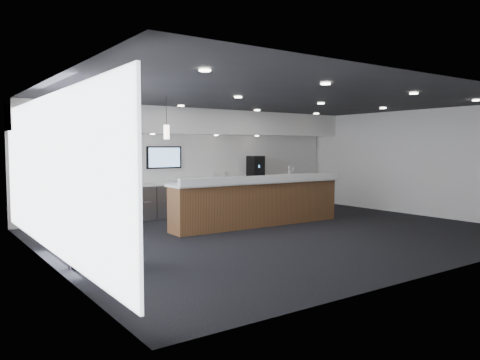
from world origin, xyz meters
TOP-DOWN VIEW (x-y plane):
  - ground at (0.00, 0.00)m, footprint 10.00×10.00m
  - ceiling at (0.00, 0.00)m, footprint 10.00×8.00m
  - back_wall at (0.00, 4.00)m, footprint 10.00×0.02m
  - left_wall at (-5.00, 0.00)m, footprint 0.02×8.00m
  - right_wall at (5.00, 0.00)m, footprint 0.02×8.00m
  - soffit_bulkhead at (0.00, 3.55)m, footprint 10.00×0.90m
  - alcove_panel at (0.00, 3.97)m, footprint 9.80×0.06m
  - window_blinds_wall at (-4.96, 0.00)m, footprint 0.04×7.36m
  - back_credenza at (-0.00, 3.64)m, footprint 5.06×0.66m
  - wall_tv at (-1.00, 3.91)m, footprint 1.05×0.08m
  - pendant_left at (-2.40, 0.80)m, footprint 0.12×0.12m
  - pendant_right at (-3.10, 0.80)m, footprint 0.12×0.12m
  - ceiling_can_lights at (0.00, 0.00)m, footprint 7.00×5.00m
  - service_counter at (0.18, 1.09)m, footprint 4.71×0.88m
  - coffee_machine at (2.06, 3.69)m, footprint 0.42×0.54m
  - info_sign_left at (0.49, 3.56)m, footprint 0.18×0.06m
  - info_sign_right at (0.86, 3.57)m, footprint 0.19×0.08m
  - armchair at (-4.40, -0.68)m, footprint 1.01×1.00m
  - lounge_guest at (-4.60, -0.23)m, footprint 0.72×0.75m
  - cup_0 at (1.85, 3.57)m, footprint 0.10×0.10m
  - cup_1 at (1.71, 3.57)m, footprint 0.13×0.13m
  - cup_2 at (1.57, 3.57)m, footprint 0.12×0.12m
  - cup_3 at (1.43, 3.57)m, footprint 0.12×0.12m

SIDE VIEW (x-z plane):
  - ground at x=0.00m, z-range 0.00..0.00m
  - armchair at x=-4.40m, z-range 0.00..0.73m
  - back_credenza at x=0.00m, z-range 0.00..0.95m
  - service_counter at x=0.18m, z-range -0.17..1.32m
  - lounge_guest at x=-4.60m, z-range 0.00..1.72m
  - cup_0 at x=1.85m, z-range 0.95..1.04m
  - cup_1 at x=1.71m, z-range 0.95..1.04m
  - cup_2 at x=1.57m, z-range 0.95..1.04m
  - cup_3 at x=1.43m, z-range 0.95..1.04m
  - info_sign_left at x=0.49m, z-range 0.95..1.19m
  - info_sign_right at x=0.86m, z-range 0.95..1.21m
  - coffee_machine at x=2.06m, z-range 0.95..1.66m
  - back_wall at x=0.00m, z-range 0.00..3.00m
  - left_wall at x=-5.00m, z-range 0.00..3.00m
  - right_wall at x=5.00m, z-range 0.00..3.00m
  - window_blinds_wall at x=-4.96m, z-range 0.23..2.77m
  - alcove_panel at x=0.00m, z-range 0.90..2.30m
  - wall_tv at x=-1.00m, z-range 1.34..1.96m
  - pendant_left at x=-2.40m, z-range 2.10..2.40m
  - pendant_right at x=-3.10m, z-range 2.10..2.40m
  - soffit_bulkhead at x=0.00m, z-range 2.30..3.00m
  - ceiling_can_lights at x=0.00m, z-range 2.96..2.98m
  - ceiling at x=0.00m, z-range 2.99..3.01m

